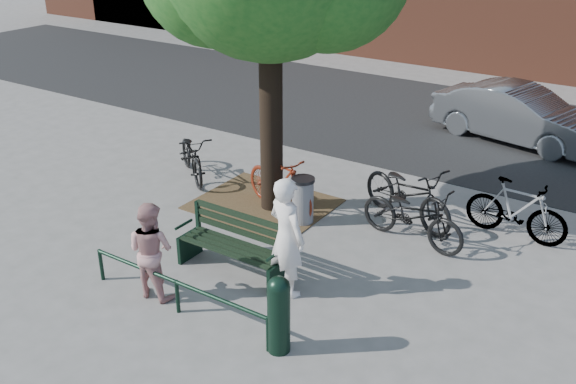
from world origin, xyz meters
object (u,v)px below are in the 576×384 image
Objects in this scene: bicycle_c at (408,193)px; parked_car at (519,115)px; person_right at (151,250)px; litter_bin at (303,200)px; bollard at (279,312)px; person_left at (287,237)px; park_bench at (235,243)px.

parked_car reaches higher than bicycle_c.
litter_bin is (0.57, 3.05, -0.29)m from person_right.
bicycle_c reaches higher than bollard.
litter_bin is 0.21× the size of parked_car.
bicycle_c is at bearing -83.03° from person_left.
parked_car is at bearing 88.03° from bollard.
person_right reaches higher than litter_bin.
person_right is 2.19m from bollard.
park_bench is 3.32m from bicycle_c.
bollard is at bearing -36.64° from park_bench.
bicycle_c is (2.04, 4.11, -0.18)m from person_right.
park_bench is 0.85× the size of bicycle_c.
person_right is 1.71× the size of litter_bin.
person_left is 1.89m from person_right.
person_right is at bearing 52.19° from person_left.
person_right is 1.35× the size of bollard.
bicycle_c is 5.17m from parked_car.
bicycle_c is (1.48, 1.06, 0.11)m from litter_bin.
person_right is 9.59m from parked_car.
bicycle_c is 0.52× the size of parked_car.
parked_car is at bearing -109.39° from person_right.
person_right is at bearing 175.53° from bicycle_c.
litter_bin is (-1.61, 3.11, -0.14)m from bollard.
litter_bin is at bearing 147.62° from bicycle_c.
park_bench is at bearing 175.84° from bicycle_c.
parked_car is (2.50, 9.26, -0.07)m from person_right.
litter_bin is at bearing -104.83° from person_right.
person_right is 4.59m from bicycle_c.
person_right reaches higher than bicycle_c.
litter_bin is (-0.01, 1.92, -0.05)m from park_bench.
park_bench is 2.07× the size of litter_bin.
litter_bin is at bearing 174.81° from parked_car.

